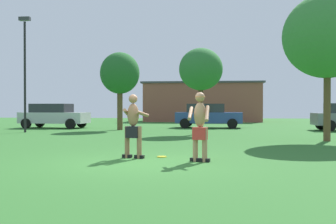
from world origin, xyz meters
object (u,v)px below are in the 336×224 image
Objects in this scene: car_blue_far_end at (208,115)px; tree_near_building at (120,74)px; player_with_cap at (200,123)px; player_in_black at (133,125)px; frisbee at (162,157)px; lamp_post at (25,62)px; car_silver_mid_lot at (54,115)px; tree_right_field at (201,70)px; tree_left_field at (327,36)px.

car_blue_far_end is 0.95× the size of tree_near_building.
player_with_cap reaches higher than player_in_black.
lamp_post reaches higher than frisbee.
player_with_cap is 0.40× the size of car_silver_mid_lot.
tree_near_building reaches higher than frisbee.
lamp_post is at bearing -86.78° from car_silver_mid_lot.
tree_right_field is (1.54, 10.00, 2.36)m from player_in_black.
tree_left_field is at bearing 42.65° from player_in_black.
player_with_cap reaches higher than car_blue_far_end.
player_in_black is 16.27m from car_blue_far_end.
frisbee is at bearing -58.66° from car_silver_mid_lot.
tree_near_building is (4.79, -1.74, 2.53)m from car_silver_mid_lot.
lamp_post is (-7.90, 10.23, 2.86)m from player_in_black.
tree_right_field reaches higher than player_with_cap.
lamp_post is at bearing 178.57° from tree_right_field.
car_blue_far_end is at bearing 83.41° from player_in_black.
lamp_post is (-9.76, -5.93, 2.94)m from car_blue_far_end.
car_silver_mid_lot is at bearing 149.52° from tree_left_field.
frisbee is 0.06× the size of tree_near_building.
car_blue_far_end is (10.02, 1.28, 0.00)m from car_silver_mid_lot.
tree_right_field is at bearing -1.43° from lamp_post.
car_silver_mid_lot is 0.95× the size of tree_near_building.
car_silver_mid_lot is (-9.95, 15.43, -0.14)m from player_with_cap.
tree_near_building is (4.53, 2.91, -0.41)m from lamp_post.
lamp_post reaches higher than tree_left_field.
player_with_cap is 0.38× the size of tree_near_building.
player_with_cap is 0.40× the size of tree_right_field.
car_blue_far_end reaches higher than frisbee.
tree_near_building is at bearing 145.13° from tree_left_field.
tree_right_field is (-5.14, 3.85, -0.93)m from tree_left_field.
car_blue_far_end is (0.07, 16.71, -0.14)m from player_with_cap.
player_with_cap is 8.90m from tree_left_field.
car_blue_far_end is 6.54m from tree_near_building.
car_silver_mid_lot is 5.69m from tree_near_building.
car_blue_far_end is at bearing 115.66° from tree_left_field.
lamp_post is 15.14m from tree_left_field.
tree_near_building is at bearing 104.36° from player_in_black.
player_in_black is 0.27× the size of lamp_post.
player_with_cap is at bearing -17.09° from player_in_black.
tree_near_building is at bearing 110.63° from player_with_cap.
tree_right_field reaches higher than player_in_black.
frisbee is 0.06× the size of tree_right_field.
player_in_black is 0.39× the size of car_silver_mid_lot.
tree_left_field reaches higher than car_silver_mid_lot.
tree_right_field is 5.83m from tree_near_building.
tree_left_field is 1.27× the size of tree_near_building.
lamp_post reaches higher than player_with_cap.
tree_near_building reaches higher than car_blue_far_end.
player_with_cap is at bearing -48.06° from lamp_post.
tree_left_field is at bearing -34.87° from tree_near_building.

